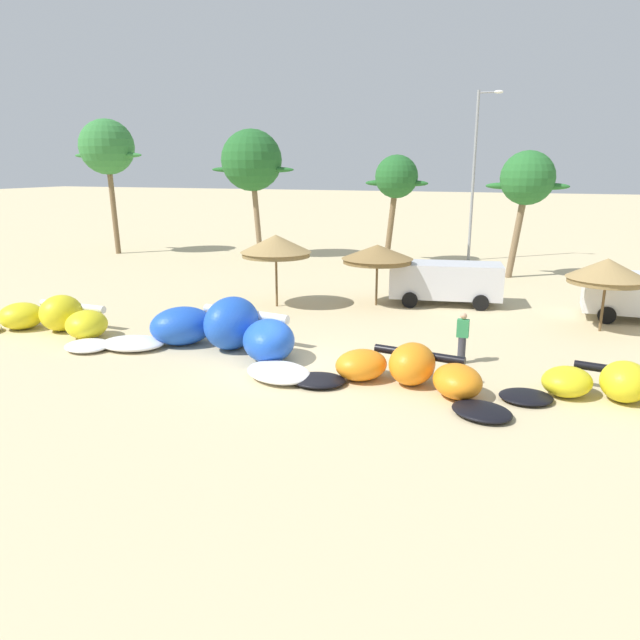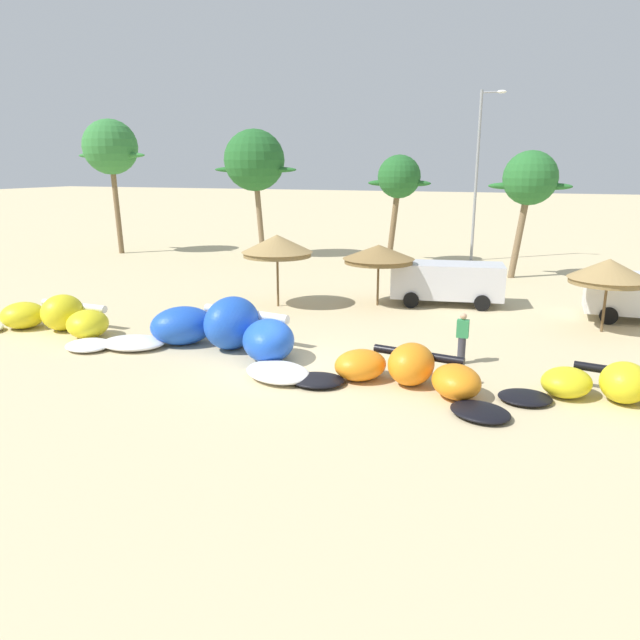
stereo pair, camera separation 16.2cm
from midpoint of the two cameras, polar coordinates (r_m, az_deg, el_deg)
name	(u,v)px [view 1 (the left image)]	position (r m, az deg, el deg)	size (l,w,h in m)	color
ground_plane	(294,367)	(18.33, -2.77, -4.47)	(260.00, 260.00, 0.00)	beige
kite_far_left	(53,319)	(23.90, -24.36, 0.05)	(7.22, 3.40, 1.35)	white
kite_left	(224,332)	(19.80, -9.44, -1.16)	(8.37, 4.54, 1.77)	white
kite_left_of_center	(408,372)	(16.64, 8.12, -4.95)	(6.41, 3.38, 1.18)	black
kite_center	(623,390)	(17.14, 26.81, -6.00)	(6.06, 3.24, 1.07)	black
beach_umbrella_near_van	(276,246)	(25.72, -4.43, 7.12)	(3.07, 3.07, 3.13)	brown
beach_umbrella_middle	(377,254)	(25.99, 5.34, 6.33)	(3.12, 3.12, 2.68)	brown
beach_umbrella_near_palms	(607,271)	(24.03, 25.62, 4.27)	(2.83, 2.83, 2.73)	brown
parked_car_second	(443,280)	(26.85, 11.51, 3.79)	(5.07, 2.76, 1.84)	silver
person_near_kites	(462,338)	(18.86, 13.24, -1.69)	(0.36, 0.24, 1.62)	#383842
palm_leftmost	(107,148)	(44.24, -19.84, 15.24)	(5.51, 3.67, 9.05)	brown
palm_left	(252,161)	(40.26, -6.68, 14.89)	(5.93, 3.95, 8.31)	#7F6647
palm_left_of_gap	(396,178)	(37.91, 7.20, 13.31)	(3.95, 2.64, 6.66)	brown
palm_center_left	(527,180)	(34.04, 19.11, 12.59)	(4.26, 2.84, 6.78)	#7F6647
lamppost_west	(476,170)	(39.78, 14.56, 13.78)	(1.55, 0.24, 10.45)	gray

